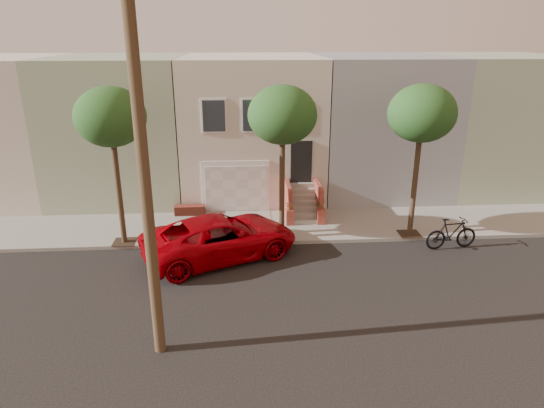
{
  "coord_description": "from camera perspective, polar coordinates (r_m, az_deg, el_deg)",
  "views": [
    {
      "loc": [
        -0.67,
        -14.55,
        8.33
      ],
      "look_at": [
        0.53,
        3.0,
        1.99
      ],
      "focal_mm": 31.71,
      "sensor_mm": 36.0,
      "label": 1
    }
  ],
  "objects": [
    {
      "name": "tree_left",
      "position": [
        19.32,
        -18.62,
        9.66
      ],
      "size": [
        2.7,
        2.57,
        6.3
      ],
      "color": "#2D2116",
      "rests_on": "sidewalk"
    },
    {
      "name": "pickup_truck",
      "position": [
        18.67,
        -6.15,
        -3.97
      ],
      "size": [
        6.6,
        4.94,
        1.67
      ],
      "primitive_type": "imported",
      "rotation": [
        0.0,
        0.0,
        1.98
      ],
      "color": "#A50009",
      "rests_on": "ground"
    },
    {
      "name": "ground",
      "position": [
        16.78,
        -1.13,
        -9.94
      ],
      "size": [
        90.0,
        90.0,
        0.0
      ],
      "primitive_type": "plane",
      "color": "black",
      "rests_on": "ground"
    },
    {
      "name": "tree_mid",
      "position": [
        18.78,
        1.25,
        10.4
      ],
      "size": [
        2.7,
        2.57,
        6.3
      ],
      "color": "#2D2116",
      "rests_on": "sidewalk"
    },
    {
      "name": "tree_right",
      "position": [
        20.04,
        17.38,
        10.12
      ],
      "size": [
        2.7,
        2.57,
        6.3
      ],
      "color": "#2D2116",
      "rests_on": "sidewalk"
    },
    {
      "name": "sidewalk",
      "position": [
        21.56,
        -1.84,
        -2.7
      ],
      "size": [
        40.0,
        3.7,
        0.15
      ],
      "primitive_type": "cube",
      "color": "gray",
      "rests_on": "ground"
    },
    {
      "name": "motorcycle",
      "position": [
        20.68,
        20.54,
        -3.29
      ],
      "size": [
        2.24,
        0.88,
        1.31
      ],
      "primitive_type": "imported",
      "rotation": [
        0.0,
        0.0,
        1.69
      ],
      "color": "black",
      "rests_on": "ground"
    },
    {
      "name": "house_row",
      "position": [
        26.17,
        -2.42,
        9.5
      ],
      "size": [
        33.1,
        11.7,
        7.0
      ],
      "color": "beige",
      "rests_on": "sidewalk"
    }
  ]
}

